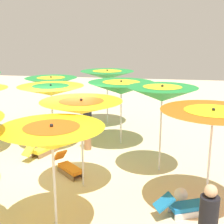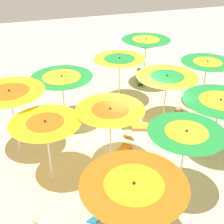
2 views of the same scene
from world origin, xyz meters
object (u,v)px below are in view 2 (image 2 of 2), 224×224
object	(u,v)px
beach_umbrella_7	(110,114)
lounger_0	(140,78)
beach_umbrella_4	(167,80)
beach_umbrella_10	(46,129)
beach_umbrella_3	(220,106)
beach_umbrella_11	(10,97)
beach_umbrella_1	(207,66)
beach_umbrella_8	(62,81)
beach_umbrella_2	(146,44)
beachgoer_0	(177,126)
beach_umbrella_9	(134,190)
lounger_2	(124,150)
lounger_3	(141,125)
beach_umbrella_6	(186,138)
beach_umbrella_5	(119,62)

from	to	relation	value
beach_umbrella_7	lounger_0	size ratio (longest dim) A/B	1.59
beach_umbrella_4	beach_umbrella_10	xyz separation A→B (m)	(-4.61, -1.78, -0.03)
beach_umbrella_3	beach_umbrella_11	bearing A→B (deg)	159.78
beach_umbrella_1	beach_umbrella_3	bearing A→B (deg)	-117.52
beach_umbrella_4	beach_umbrella_8	xyz separation A→B (m)	(-3.63, 1.23, -0.04)
beach_umbrella_2	beachgoer_0	size ratio (longest dim) A/B	1.52
beachgoer_0	beach_umbrella_9	bearing A→B (deg)	178.51
beach_umbrella_7	lounger_2	size ratio (longest dim) A/B	2.15
beach_umbrella_2	lounger_3	world-z (taller)	beach_umbrella_2
beach_umbrella_1	beach_umbrella_4	world-z (taller)	beach_umbrella_4
beach_umbrella_11	beach_umbrella_2	bearing A→B (deg)	30.17
beach_umbrella_8	beach_umbrella_9	xyz separation A→B (m)	(0.40, -6.07, 0.17)
beach_umbrella_7	beach_umbrella_9	world-z (taller)	beach_umbrella_7
beach_umbrella_9	beach_umbrella_8	bearing A→B (deg)	93.81
beach_umbrella_6	beach_umbrella_9	distance (m)	2.12
beach_umbrella_9	lounger_2	world-z (taller)	beach_umbrella_9
beach_umbrella_5	beach_umbrella_7	bearing A→B (deg)	-112.88
beach_umbrella_4	beach_umbrella_10	distance (m)	4.94
beach_umbrella_3	lounger_2	size ratio (longest dim) A/B	2.12
beach_umbrella_2	beach_umbrella_4	distance (m)	3.54
beach_umbrella_5	beach_umbrella_10	world-z (taller)	beach_umbrella_10
beach_umbrella_4	lounger_3	world-z (taller)	beach_umbrella_4
beach_umbrella_8	beach_umbrella_9	size ratio (longest dim) A/B	0.98
beach_umbrella_9	beachgoer_0	bearing A→B (deg)	49.16
beach_umbrella_3	lounger_3	size ratio (longest dim) A/B	1.61
lounger_0	beach_umbrella_9	bearing A→B (deg)	-4.12
beach_umbrella_1	beach_umbrella_7	bearing A→B (deg)	-151.81
beach_umbrella_1	beach_umbrella_6	xyz separation A→B (m)	(-3.68, -4.60, 0.33)
beach_umbrella_8	beach_umbrella_11	xyz separation A→B (m)	(-1.83, -1.33, 0.28)
beach_umbrella_7	beach_umbrella_11	distance (m)	3.21
beach_umbrella_6	beach_umbrella_3	bearing A→B (deg)	35.09
beach_umbrella_4	beach_umbrella_6	bearing A→B (deg)	-110.69
beach_umbrella_7	beach_umbrella_8	xyz separation A→B (m)	(-0.87, 3.07, -0.17)
beachgoer_0	beach_umbrella_7	bearing A→B (deg)	141.05
beach_umbrella_2	beach_umbrella_10	bearing A→B (deg)	-135.18
beach_umbrella_10	beachgoer_0	size ratio (longest dim) A/B	1.38
beach_umbrella_3	beach_umbrella_4	bearing A→B (deg)	104.56
beach_umbrella_2	lounger_0	world-z (taller)	beach_umbrella_2
beach_umbrella_6	beach_umbrella_8	distance (m)	5.46
beach_umbrella_10	lounger_0	distance (m)	8.18
beach_umbrella_2	beach_umbrella_4	world-z (taller)	beach_umbrella_2
beach_umbrella_6	lounger_2	size ratio (longest dim) A/B	2.31
beach_umbrella_7	beach_umbrella_6	bearing A→B (deg)	-54.90
beach_umbrella_2	beachgoer_0	xyz separation A→B (m)	(-0.83, -4.77, -1.35)
beach_umbrella_4	beach_umbrella_5	size ratio (longest dim) A/B	1.01
lounger_0	lounger_3	bearing A→B (deg)	-2.32
beach_umbrella_2	beach_umbrella_3	distance (m)	5.80
beach_umbrella_11	beach_umbrella_9	bearing A→B (deg)	-64.81
beach_umbrella_5	beach_umbrella_2	bearing A→B (deg)	36.77
beach_umbrella_8	beachgoer_0	size ratio (longest dim) A/B	1.41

